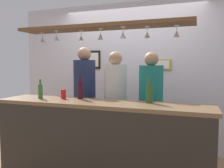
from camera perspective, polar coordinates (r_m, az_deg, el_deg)
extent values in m
cube|color=silver|center=(4.24, 4.63, 1.97)|extent=(4.40, 0.06, 2.60)
cube|color=brown|center=(2.90, -3.05, -4.79)|extent=(2.70, 0.55, 0.04)
cube|color=#2D2823|center=(2.81, -5.12, -16.17)|extent=(2.65, 0.04, 1.00)
cube|color=brown|center=(2.94, -2.74, 13.66)|extent=(2.20, 0.36, 0.04)
cylinder|color=silver|center=(3.41, -16.55, 11.84)|extent=(0.06, 0.06, 0.00)
cylinder|color=silver|center=(3.40, -16.54, 11.38)|extent=(0.01, 0.01, 0.06)
cone|color=silver|center=(3.39, -16.52, 10.29)|extent=(0.07, 0.07, 0.08)
cylinder|color=silver|center=(3.17, -13.35, 12.44)|extent=(0.06, 0.06, 0.00)
cylinder|color=silver|center=(3.17, -13.34, 11.95)|extent=(0.01, 0.01, 0.06)
cone|color=silver|center=(3.16, -13.31, 10.78)|extent=(0.07, 0.07, 0.08)
cylinder|color=silver|center=(3.13, -7.49, 12.64)|extent=(0.06, 0.06, 0.00)
cylinder|color=silver|center=(3.12, -7.48, 12.14)|extent=(0.01, 0.01, 0.06)
cone|color=silver|center=(3.12, -7.47, 10.96)|extent=(0.07, 0.07, 0.08)
cylinder|color=silver|center=(2.91, -2.82, 13.27)|extent=(0.06, 0.06, 0.00)
cylinder|color=silver|center=(2.91, -2.82, 12.73)|extent=(0.01, 0.01, 0.06)
cone|color=silver|center=(2.90, -2.81, 11.46)|extent=(0.07, 0.07, 0.08)
cylinder|color=silver|center=(2.78, 2.68, 13.67)|extent=(0.06, 0.06, 0.00)
cylinder|color=silver|center=(2.78, 2.68, 13.11)|extent=(0.01, 0.01, 0.06)
cone|color=silver|center=(2.77, 2.68, 11.78)|extent=(0.07, 0.07, 0.08)
cylinder|color=silver|center=(2.79, 8.59, 13.62)|extent=(0.06, 0.06, 0.00)
cylinder|color=silver|center=(2.78, 8.58, 13.06)|extent=(0.01, 0.01, 0.06)
cone|color=silver|center=(2.77, 8.57, 11.73)|extent=(0.07, 0.07, 0.08)
cylinder|color=silver|center=(2.77, 15.46, 13.57)|extent=(0.06, 0.06, 0.00)
cylinder|color=silver|center=(2.76, 15.45, 13.00)|extent=(0.01, 0.01, 0.06)
cone|color=silver|center=(2.75, 15.42, 11.67)|extent=(0.07, 0.07, 0.08)
cube|color=#2D334C|center=(3.82, -6.56, -11.74)|extent=(0.17, 0.18, 0.84)
cylinder|color=navy|center=(3.68, -6.67, 0.09)|extent=(0.34, 0.34, 0.73)
sphere|color=#9E7556|center=(3.67, -6.74, 7.25)|extent=(0.21, 0.21, 0.21)
cube|color=#2D334C|center=(3.64, 0.82, -12.86)|extent=(0.17, 0.18, 0.81)
cylinder|color=white|center=(3.49, 0.83, -0.99)|extent=(0.34, 0.34, 0.70)
sphere|color=#9E7556|center=(3.47, 0.84, 6.26)|extent=(0.20, 0.20, 0.20)
cube|color=#2D334C|center=(3.51, 9.27, -13.65)|extent=(0.17, 0.18, 0.80)
cylinder|color=#1E7A75|center=(3.35, 9.43, -1.45)|extent=(0.34, 0.34, 0.69)
sphere|color=#9E7556|center=(3.33, 9.54, 6.02)|extent=(0.20, 0.20, 0.20)
cylinder|color=#2D5623|center=(2.84, 9.08, -2.35)|extent=(0.08, 0.08, 0.22)
cylinder|color=#2D5623|center=(2.82, 9.12, 0.67)|extent=(0.03, 0.03, 0.08)
cylinder|color=#380F19|center=(3.16, -7.72, -1.62)|extent=(0.08, 0.08, 0.22)
cylinder|color=#380F19|center=(3.15, -7.75, 1.10)|extent=(0.03, 0.03, 0.08)
cylinder|color=#336B2D|center=(3.31, -16.98, -1.76)|extent=(0.06, 0.06, 0.19)
cylinder|color=#336B2D|center=(3.29, -17.03, 0.49)|extent=(0.03, 0.03, 0.07)
cylinder|color=red|center=(3.22, -11.73, -2.42)|extent=(0.07, 0.07, 0.12)
cube|color=black|center=(4.44, -4.45, 5.90)|extent=(0.26, 0.02, 0.34)
cube|color=white|center=(4.43, -4.51, 5.90)|extent=(0.20, 0.01, 0.26)
cube|color=#B29338|center=(4.08, 12.15, 4.63)|extent=(0.30, 0.02, 0.18)
cube|color=white|center=(4.07, 12.12, 4.63)|extent=(0.23, 0.01, 0.14)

